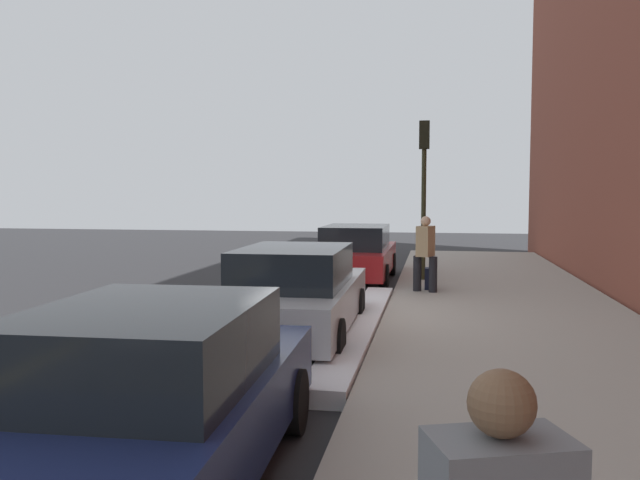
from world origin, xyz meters
TOP-DOWN VIEW (x-y plane):
  - ground_plane at (0.00, 0.00)m, footprint 56.00×56.00m
  - sidewalk at (0.00, -3.30)m, footprint 28.00×4.60m
  - lane_stripe_centre at (0.00, 3.20)m, footprint 28.00×0.14m
  - snow_bank_curb at (-0.51, -0.70)m, footprint 7.81×0.56m
  - parked_car_navy at (-6.50, 0.24)m, footprint 4.22×2.01m
  - parked_car_silver at (-1.14, 0.29)m, footprint 4.64×1.95m
  - parked_car_red at (5.87, 0.15)m, footprint 4.77×1.91m
  - pedestrian_tan_coat at (3.42, -1.70)m, footprint 0.53×0.54m
  - traffic_light_pole at (5.48, -1.62)m, footprint 0.35×0.26m
  - rolling_suitcase at (3.82, -1.80)m, footprint 0.34×0.22m

SIDE VIEW (x-z plane):
  - ground_plane at x=0.00m, z-range 0.00..0.00m
  - lane_stripe_centre at x=0.00m, z-range 0.00..0.01m
  - sidewalk at x=0.00m, z-range 0.00..0.15m
  - snow_bank_curb at x=-0.51m, z-range 0.00..0.22m
  - rolling_suitcase at x=3.82m, z-range -0.03..0.83m
  - parked_car_navy at x=-6.50m, z-range 0.00..1.51m
  - parked_car_silver at x=-1.14m, z-range 0.00..1.51m
  - parked_car_red at x=5.87m, z-range 0.00..1.52m
  - pedestrian_tan_coat at x=3.42m, z-range 0.21..1.91m
  - traffic_light_pole at x=5.48m, z-range 0.88..4.92m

